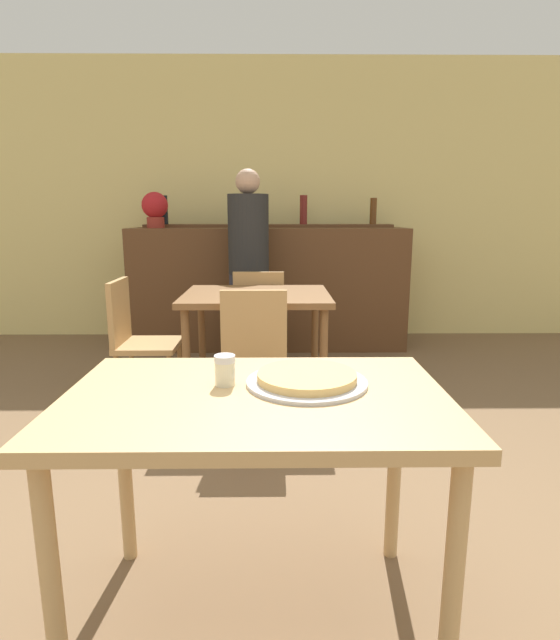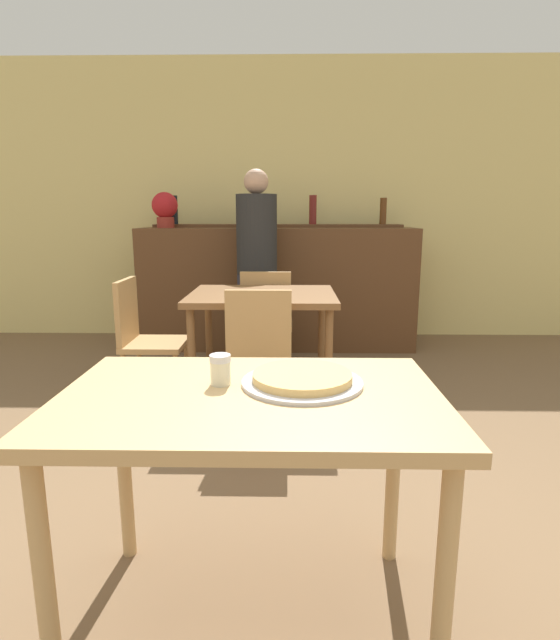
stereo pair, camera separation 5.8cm
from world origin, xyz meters
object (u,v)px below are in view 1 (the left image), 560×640
Objects in this scene: chair_far_side_front at (253,358)px; chair_far_side_back at (259,317)px; potted_plant at (155,208)px; person_standing at (249,261)px; cheese_shaker at (225,370)px; chair_far_side_left at (136,334)px; pizza_tray at (307,379)px.

chair_far_side_front and chair_far_side_back have the same top height.
person_standing is at bearing -30.80° from potted_plant.
chair_far_side_left is at bearing 113.25° from cheese_shaker.
potted_plant reaches higher than chair_far_side_back.
chair_far_side_front is 1.29m from cheese_shaker.
pizza_tray is (0.22, -2.36, 0.29)m from chair_far_side_back.
chair_far_side_left is at bearing 145.36° from chair_far_side_front.
cheese_shaker is 3.48m from potted_plant.
chair_far_side_front is 1.00× the size of chair_far_side_back.
chair_far_side_left is 2.09m from pizza_tray.
cheese_shaker is 0.29× the size of potted_plant.
potted_plant is (-0.99, 2.06, 0.84)m from chair_far_side_front.
person_standing is at bearing -76.67° from chair_far_side_back.
chair_far_side_back and chair_far_side_left have the same top height.
cheese_shaker is at bearing -156.75° from chair_far_side_left.
chair_far_side_front is 2.61× the size of potted_plant.
chair_far_side_left is at bearing -83.17° from potted_plant.
chair_far_side_front and chair_far_side_left have the same top height.
chair_far_side_left is 2.61× the size of potted_plant.
person_standing is at bearing 96.47° from pizza_tray.
person_standing is (0.71, 0.97, 0.40)m from chair_far_side_left.
potted_plant is at bearing 6.83° from chair_far_side_left.
chair_far_side_front is 0.98m from chair_far_side_left.
potted_plant is at bearing 149.20° from person_standing.
chair_far_side_back is 1.60m from potted_plant.
pizza_tray is 1.13× the size of potted_plant.
cheese_shaker is at bearing 89.22° from chair_far_side_back.
chair_far_side_back is at bearing -76.67° from person_standing.
person_standing is (-0.07, 2.77, 0.07)m from cheese_shaker.
chair_far_side_left is 1.73m from potted_plant.
chair_far_side_left is at bearing 119.66° from pizza_tray.
cheese_shaker is 2.77m from person_standing.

